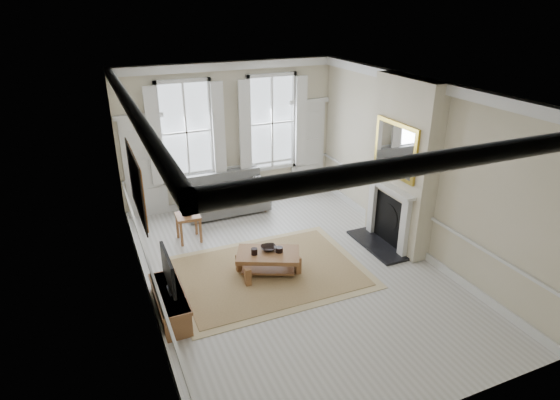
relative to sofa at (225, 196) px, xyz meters
name	(u,v)px	position (x,y,z in m)	size (l,w,h in m)	color
floor	(293,271)	(0.33, -3.11, -0.37)	(7.20, 7.20, 0.00)	#B7B5AD
ceiling	(295,88)	(0.33, -3.11, 3.03)	(7.20, 7.20, 0.00)	white
back_wall	(230,135)	(0.33, 0.49, 1.33)	(5.20, 5.20, 0.00)	beige
left_wall	(139,213)	(-2.27, -3.11, 1.33)	(7.20, 7.20, 0.00)	beige
right_wall	(416,167)	(2.93, -3.11, 1.33)	(7.20, 7.20, 0.00)	beige
window_left	(186,132)	(-0.72, 0.44, 1.53)	(1.26, 0.20, 2.20)	#B2BCC6
window_right	(272,123)	(1.38, 0.44, 1.53)	(1.26, 0.20, 2.20)	#B2BCC6
door_left	(145,169)	(-1.72, 0.45, 0.78)	(0.90, 0.08, 2.30)	silver
door_right	(308,148)	(2.38, 0.45, 0.78)	(0.90, 0.08, 2.30)	silver
painting	(136,184)	(-2.23, -2.81, 1.68)	(0.05, 1.66, 1.06)	#C37221
chimney_breast	(402,165)	(2.76, -2.91, 1.33)	(0.35, 1.70, 3.38)	beige
hearth	(377,245)	(2.33, -2.91, -0.34)	(0.55, 1.50, 0.05)	black
fireplace	(388,212)	(2.53, -2.91, 0.37)	(0.21, 1.45, 1.33)	silver
mirror	(395,149)	(2.54, -2.91, 1.68)	(0.06, 1.26, 1.06)	gold
sofa	(225,196)	(0.00, 0.00, 0.00)	(1.94, 0.94, 0.88)	#565654
side_table	(188,220)	(-1.15, -1.13, 0.11)	(0.50, 0.50, 0.58)	brown
rug	(268,272)	(-0.10, -2.97, -0.35)	(3.50, 2.60, 0.02)	#93764C
coffee_table	(268,257)	(-0.10, -2.97, -0.02)	(1.31, 1.08, 0.43)	brown
ceramic_pot_a	(254,251)	(-0.35, -2.92, 0.12)	(0.12, 0.12, 0.12)	black
ceramic_pot_b	(279,250)	(0.10, -3.02, 0.11)	(0.13, 0.13, 0.10)	black
bowl	(269,248)	(-0.05, -2.87, 0.09)	(0.29, 0.29, 0.07)	black
tv_stand	(171,304)	(-2.01, -3.54, -0.14)	(0.41, 1.28, 0.46)	brown
tv	(168,270)	(-1.98, -3.54, 0.48)	(0.08, 0.90, 0.68)	black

